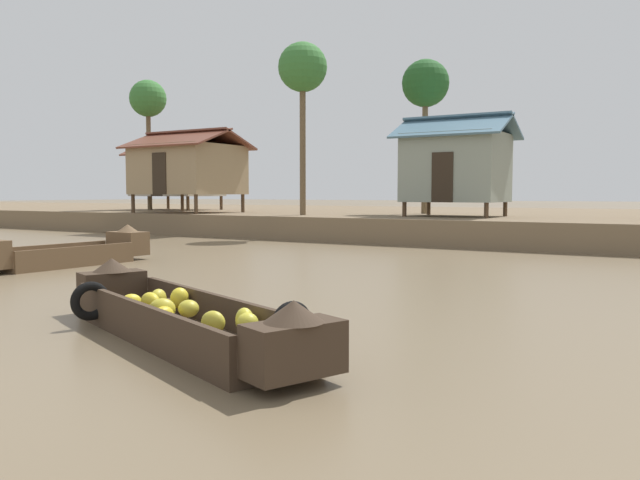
% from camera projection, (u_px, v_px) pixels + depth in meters
% --- Properties ---
extents(ground_plane, '(300.00, 300.00, 0.00)m').
position_uv_depth(ground_plane, '(311.00, 283.00, 12.63)').
color(ground_plane, '#726047').
extents(riverbank_strip, '(160.00, 20.00, 0.91)m').
position_uv_depth(riverbank_strip, '(536.00, 223.00, 28.98)').
color(riverbank_strip, '#756047').
rests_on(riverbank_strip, ground).
extents(banana_boat, '(5.16, 2.76, 0.81)m').
position_uv_depth(banana_boat, '(181.00, 318.00, 7.69)').
color(banana_boat, '#3D2D21').
rests_on(banana_boat, ground).
extents(cargo_boat_upstream, '(1.32, 4.58, 0.94)m').
position_uv_depth(cargo_boat_upstream, '(64.00, 252.00, 15.68)').
color(cargo_boat_upstream, brown).
rests_on(cargo_boat_upstream, ground).
extents(stilt_house_left, '(5.01, 3.48, 3.77)m').
position_uv_depth(stilt_house_left, '(177.00, 173.00, 34.29)').
color(stilt_house_left, '#4C3826').
rests_on(stilt_house_left, riverbank_strip).
extents(stilt_house_mid_left, '(4.87, 4.07, 3.74)m').
position_uv_depth(stilt_house_mid_left, '(188.00, 169.00, 29.16)').
color(stilt_house_mid_left, '#4C3826').
rests_on(stilt_house_mid_left, riverbank_strip).
extents(stilt_house_mid_right, '(4.22, 3.33, 3.82)m').
position_uv_depth(stilt_house_mid_right, '(456.00, 166.00, 24.22)').
color(stilt_house_mid_right, '#4C3826').
rests_on(stilt_house_mid_right, riverbank_strip).
extents(palm_tree_near, '(1.93, 1.93, 6.84)m').
position_uv_depth(palm_tree_near, '(148.00, 101.00, 33.78)').
color(palm_tree_near, brown).
rests_on(palm_tree_near, riverbank_strip).
extents(palm_tree_mid, '(1.96, 1.96, 6.86)m').
position_uv_depth(palm_tree_mid, '(303.00, 70.00, 25.46)').
color(palm_tree_mid, brown).
rests_on(palm_tree_mid, riverbank_strip).
extents(palm_tree_far, '(2.01, 2.01, 6.56)m').
position_uv_depth(palm_tree_far, '(425.00, 86.00, 27.24)').
color(palm_tree_far, brown).
rests_on(palm_tree_far, riverbank_strip).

